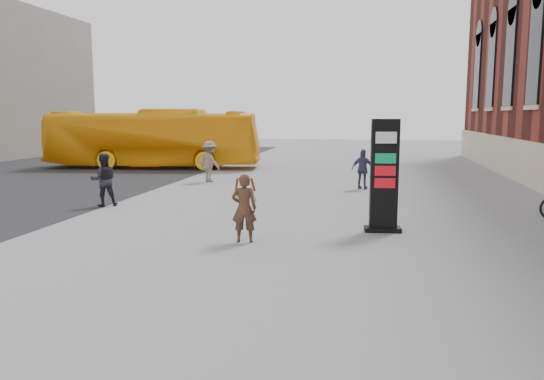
% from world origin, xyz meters
% --- Properties ---
extents(ground, '(100.00, 100.00, 0.00)m').
position_xyz_m(ground, '(0.00, 0.00, 0.00)').
color(ground, '#9E9EA3').
extents(info_pylon, '(0.93, 0.53, 2.77)m').
position_xyz_m(info_pylon, '(3.53, 2.14, 1.39)').
color(info_pylon, black).
rests_on(info_pylon, ground).
extents(woman, '(0.65, 0.61, 1.57)m').
position_xyz_m(woman, '(0.41, 0.43, 0.80)').
color(woman, '#422B1E').
rests_on(woman, ground).
extents(bus, '(11.55, 3.97, 3.15)m').
position_xyz_m(bus, '(-8.36, 15.86, 1.58)').
color(bus, yellow).
rests_on(bus, road).
extents(pedestrian_a, '(1.02, 0.97, 1.66)m').
position_xyz_m(pedestrian_a, '(-5.08, 4.25, 0.83)').
color(pedestrian_a, black).
rests_on(pedestrian_a, ground).
extents(pedestrian_b, '(1.30, 1.16, 1.75)m').
position_xyz_m(pedestrian_b, '(-3.60, 10.65, 0.87)').
color(pedestrian_b, slate).
rests_on(pedestrian_b, ground).
extents(pedestrian_c, '(0.98, 0.61, 1.55)m').
position_xyz_m(pedestrian_c, '(2.89, 9.59, 0.77)').
color(pedestrian_c, '#383C5D').
rests_on(pedestrian_c, ground).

